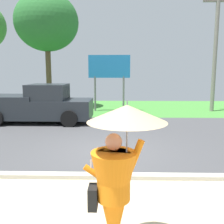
{
  "coord_description": "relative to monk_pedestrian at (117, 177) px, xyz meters",
  "views": [
    {
      "loc": [
        0.37,
        -7.64,
        2.48
      ],
      "look_at": [
        0.16,
        1.0,
        1.1
      ],
      "focal_mm": 40.62,
      "sensor_mm": 36.0,
      "label": 1
    }
  ],
  "objects": [
    {
      "name": "roadside_billboard",
      "position": [
        -0.55,
        12.83,
        1.44
      ],
      "size": [
        2.6,
        0.12,
        3.5
      ],
      "color": "slate",
      "rests_on": "ground_plane"
    },
    {
      "name": "tree_left_far",
      "position": [
        -4.77,
        14.34,
        4.61
      ],
      "size": [
        4.23,
        4.23,
        7.67
      ],
      "color": "brown",
      "rests_on": "ground_plane"
    },
    {
      "name": "ground_plane",
      "position": [
        -0.35,
        7.44,
        -1.16
      ],
      "size": [
        40.0,
        22.0,
        0.2
      ],
      "color": "#424244"
    },
    {
      "name": "monk_pedestrian",
      "position": [
        0.0,
        0.0,
        0.0
      ],
      "size": [
        1.09,
        1.02,
        2.13
      ],
      "rotation": [
        0.0,
        0.0,
        -0.02
      ],
      "color": "orange",
      "rests_on": "ground_plane"
    },
    {
      "name": "pickup_truck",
      "position": [
        -3.87,
        9.1,
        -0.24
      ],
      "size": [
        5.2,
        2.28,
        1.88
      ],
      "rotation": [
        0.0,
        0.0,
        0.09
      ],
      "color": "#23282D",
      "rests_on": "ground_plane"
    },
    {
      "name": "utility_pole",
      "position": [
        5.97,
        12.94,
        2.69
      ],
      "size": [
        1.8,
        0.24,
        7.25
      ],
      "color": "gray",
      "rests_on": "ground_plane"
    }
  ]
}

